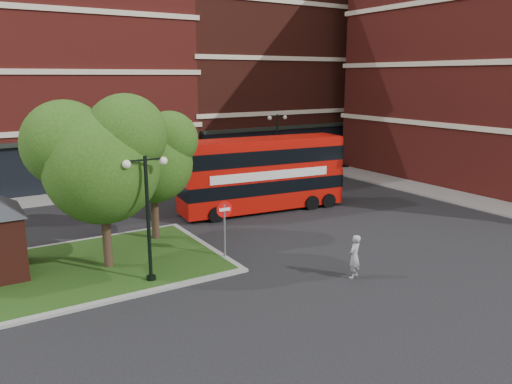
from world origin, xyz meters
TOP-DOWN VIEW (x-y plane):
  - ground at (0.00, 0.00)m, footprint 120.00×120.00m
  - pavement_far at (0.00, 16.50)m, footprint 44.00×3.00m
  - pavement_side at (16.50, 2.00)m, footprint 3.00×28.00m
  - terrace_far_left at (-8.00, 24.00)m, footprint 26.00×12.00m
  - terrace_far_right at (14.00, 24.00)m, footprint 18.00×12.00m
  - traffic_island at (-8.00, 3.00)m, footprint 12.60×7.60m
  - tree_island_west at (-6.60, 2.58)m, footprint 5.40×4.71m
  - tree_island_east at (-3.58, 5.06)m, footprint 4.46×3.90m
  - lamp_island at (-5.50, 0.20)m, footprint 1.72×0.36m
  - lamp_far_left at (2.00, 14.50)m, footprint 1.72×0.36m
  - lamp_far_right at (10.00, 14.50)m, footprint 1.72×0.36m
  - bus at (3.94, 7.06)m, footprint 10.10×3.28m
  - woman at (1.58, -3.50)m, footprint 0.75×0.62m
  - car_silver at (0.95, 14.50)m, footprint 4.12×1.67m
  - car_white at (4.06, 16.00)m, footprint 4.32×1.93m
  - no_entry_sign at (-1.80, 1.06)m, footprint 0.72×0.11m

SIDE VIEW (x-z plane):
  - ground at x=0.00m, z-range 0.00..0.00m
  - pavement_far at x=0.00m, z-range 0.00..0.12m
  - pavement_side at x=16.50m, z-range 0.00..0.12m
  - traffic_island at x=-8.00m, z-range -0.01..0.14m
  - car_white at x=4.06m, z-range 0.00..1.38m
  - car_silver at x=0.95m, z-range 0.00..1.40m
  - woman at x=1.58m, z-range 0.00..1.77m
  - no_entry_sign at x=-1.80m, z-range 0.56..3.17m
  - bus at x=3.94m, z-range 0.59..4.38m
  - lamp_island at x=-5.50m, z-range 0.33..5.33m
  - lamp_far_left at x=2.00m, z-range 0.33..5.33m
  - lamp_far_right at x=10.00m, z-range 0.33..5.33m
  - tree_island_east at x=-3.58m, z-range 1.10..7.39m
  - tree_island_west at x=-6.60m, z-range 1.19..8.40m
  - terrace_far_left at x=-8.00m, z-range 0.00..14.00m
  - terrace_far_right at x=14.00m, z-range 0.00..16.00m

